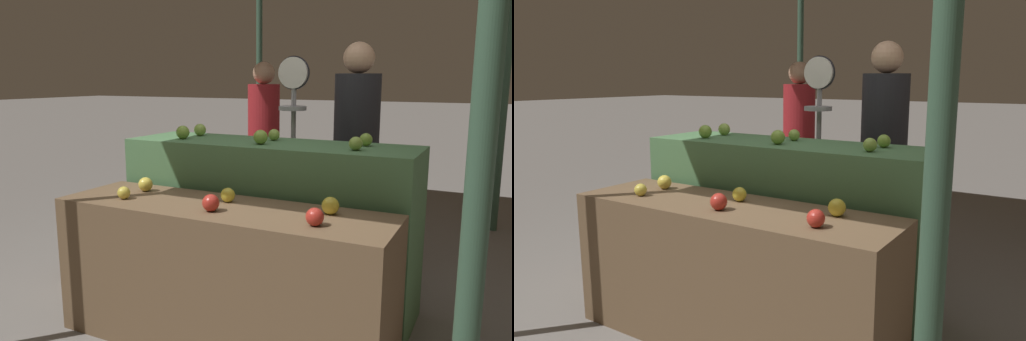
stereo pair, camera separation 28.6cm
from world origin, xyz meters
TOP-DOWN VIEW (x-y plane):
  - display_counter_front at (0.00, 0.00)m, footprint 1.86×0.55m
  - display_counter_back at (0.00, 0.60)m, footprint 1.86×0.55m
  - apple_front_0 at (-0.57, -0.11)m, footprint 0.07×0.07m
  - apple_front_1 at (0.01, -0.11)m, footprint 0.09×0.09m
  - apple_front_2 at (0.57, -0.11)m, footprint 0.09×0.09m
  - apple_front_3 at (-0.59, 0.11)m, footprint 0.09×0.09m
  - apple_front_4 at (-0.01, 0.10)m, footprint 0.08×0.08m
  - apple_front_5 at (0.57, 0.12)m, footprint 0.09×0.09m
  - apple_back_0 at (-0.58, 0.50)m, footprint 0.09×0.09m
  - apple_back_1 at (-0.01, 0.50)m, footprint 0.09×0.09m
  - apple_back_2 at (0.58, 0.50)m, footprint 0.08×0.08m
  - apple_back_3 at (-0.58, 0.71)m, footprint 0.08×0.08m
  - apple_back_4 at (-0.01, 0.70)m, footprint 0.07×0.07m
  - apple_back_5 at (0.59, 0.70)m, footprint 0.08×0.08m
  - produce_scale at (-0.06, 1.14)m, footprint 0.24×0.20m
  - person_vendor_at_scale at (0.33, 1.41)m, footprint 0.37×0.37m
  - person_customer_left at (-0.79, 2.15)m, footprint 0.41×0.41m
  - wooden_crate_side at (-1.29, 0.40)m, footprint 0.40×0.40m

SIDE VIEW (x-z plane):
  - wooden_crate_side at x=-1.29m, z-range 0.00..0.40m
  - display_counter_front at x=0.00m, z-range 0.00..0.79m
  - display_counter_back at x=0.00m, z-range 0.00..1.07m
  - apple_front_0 at x=-0.57m, z-range 0.79..0.86m
  - apple_front_4 at x=-0.01m, z-range 0.79..0.87m
  - apple_front_3 at x=-0.59m, z-range 0.79..0.88m
  - apple_front_2 at x=0.57m, z-range 0.79..0.88m
  - apple_front_5 at x=0.57m, z-range 0.79..0.88m
  - apple_front_1 at x=0.01m, z-range 0.79..0.88m
  - person_customer_left at x=-0.79m, z-range 0.14..1.76m
  - person_vendor_at_scale at x=0.33m, z-range 0.14..1.87m
  - apple_back_4 at x=-0.01m, z-range 1.07..1.14m
  - apple_back_5 at x=0.59m, z-range 1.07..1.14m
  - apple_back_2 at x=0.58m, z-range 1.07..1.14m
  - apple_back_3 at x=-0.58m, z-range 1.07..1.15m
  - apple_back_1 at x=-0.01m, z-range 1.07..1.15m
  - apple_back_0 at x=-0.58m, z-range 1.07..1.16m
  - produce_scale at x=-0.06m, z-range 0.35..1.97m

